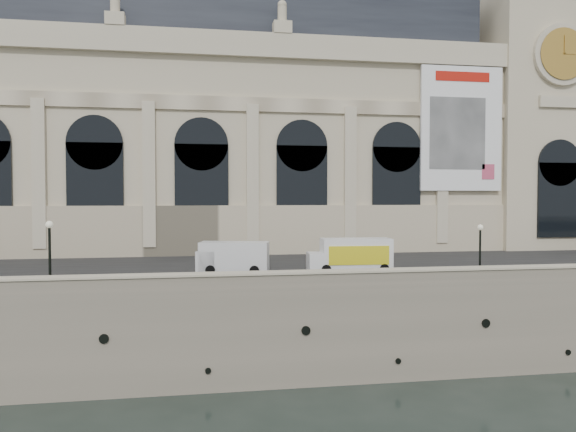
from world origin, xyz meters
The scene contains 10 objects.
ground centered at (0.00, 0.00, 0.00)m, with size 260.00×260.00×0.00m, color black.
quay centered at (0.00, 35.00, 3.00)m, with size 160.00×70.00×6.00m, color gray.
street centered at (0.00, 14.00, 6.03)m, with size 160.00×24.00×0.06m, color #2D2D2D.
parapet centered at (0.00, 0.60, 6.62)m, with size 160.00×1.40×1.21m.
museum centered at (-5.98, 30.86, 19.72)m, with size 69.00×18.70×29.10m.
clock_pavilion centered at (34.00, 27.93, 23.42)m, with size 13.00×14.72×36.70m.
van_c centered at (-2.07, 9.19, 7.23)m, with size 5.72×3.20×2.40m.
box_truck centered at (7.30, 8.35, 7.31)m, with size 6.59×2.63×2.61m.
lamp_left centered at (-13.48, 2.32, 8.19)m, with size 0.45×0.45×4.40m.
lamp_right centered at (14.89, 2.47, 7.96)m, with size 0.40×0.40×3.94m.
Camera 1 is at (-4.82, -33.73, 11.89)m, focal length 35.00 mm.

